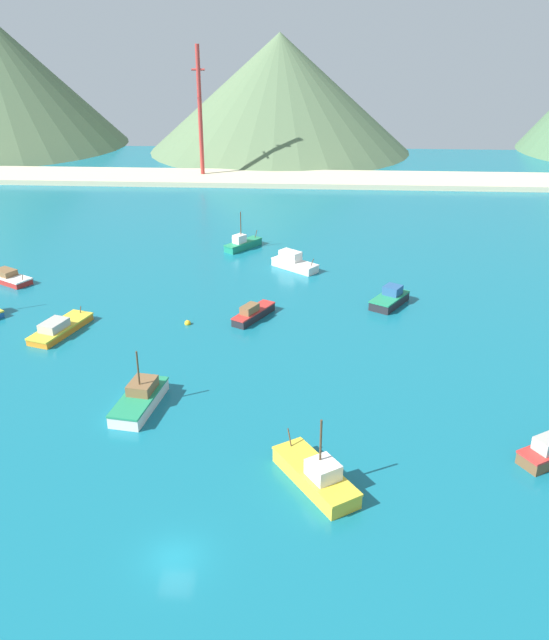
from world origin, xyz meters
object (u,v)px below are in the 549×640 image
(fishing_boat_11, at_px, (253,313))
(radio_tower, at_px, (200,113))
(fishing_boat_8, at_px, (294,262))
(fishing_boat_9, at_px, (390,299))
(fishing_boat_3, at_px, (243,244))
(fishing_boat_7, at_px, (316,475))
(fishing_boat_10, at_px, (140,399))
(fishing_boat_0, at_px, (59,328))
(buoy_1, at_px, (188,323))
(fishing_boat_12, at_px, (9,278))

(fishing_boat_11, distance_m, radio_tower, 86.33)
(radio_tower, bearing_deg, fishing_boat_8, -68.91)
(fishing_boat_9, bearing_deg, radio_tower, 116.29)
(fishing_boat_3, xyz_separation_m, fishing_boat_7, (12.68, -62.50, 0.10))
(fishing_boat_3, xyz_separation_m, radio_tower, (-15.35, 53.78, 14.78))
(fishing_boat_10, bearing_deg, fishing_boat_8, 71.33)
(fishing_boat_8, height_order, fishing_boat_9, fishing_boat_8)
(fishing_boat_3, relative_size, fishing_boat_8, 0.94)
(fishing_boat_0, bearing_deg, radio_tower, 87.42)
(fishing_boat_3, relative_size, fishing_boat_9, 0.99)
(fishing_boat_3, relative_size, fishing_boat_11, 0.95)
(buoy_1, xyz_separation_m, radio_tower, (-11.48, 84.96, 15.52))
(fishing_boat_0, distance_m, fishing_boat_3, 39.72)
(fishing_boat_10, distance_m, radio_tower, 106.49)
(fishing_boat_0, height_order, fishing_boat_9, fishing_boat_9)
(fishing_boat_8, bearing_deg, fishing_boat_10, -108.67)
(fishing_boat_0, bearing_deg, fishing_boat_11, 13.67)
(fishing_boat_12, bearing_deg, fishing_boat_10, -49.99)
(fishing_boat_3, xyz_separation_m, fishing_boat_9, (22.67, -23.18, 0.03))
(fishing_boat_7, height_order, fishing_boat_10, fishing_boat_7)
(fishing_boat_9, distance_m, fishing_boat_12, 56.04)
(fishing_boat_8, bearing_deg, fishing_boat_7, -86.08)
(radio_tower, bearing_deg, fishing_boat_9, -63.71)
(fishing_boat_11, height_order, fishing_boat_12, fishing_boat_11)
(fishing_boat_0, height_order, radio_tower, radio_tower)
(fishing_boat_12, relative_size, buoy_1, 9.22)
(fishing_boat_7, bearing_deg, fishing_boat_8, 93.92)
(fishing_boat_10, bearing_deg, fishing_boat_9, 45.26)
(fishing_boat_0, height_order, fishing_boat_7, fishing_boat_7)
(fishing_boat_0, bearing_deg, buoy_1, 12.82)
(fishing_boat_3, xyz_separation_m, fishing_boat_11, (4.36, -28.94, -0.09))
(fishing_boat_12, bearing_deg, fishing_boat_7, -44.32)
(fishing_boat_9, relative_size, radio_tower, 0.24)
(fishing_boat_0, relative_size, fishing_boat_7, 1.07)
(fishing_boat_10, bearing_deg, radio_tower, 95.59)
(fishing_boat_10, relative_size, fishing_boat_12, 1.18)
(buoy_1, bearing_deg, fishing_boat_10, -93.48)
(fishing_boat_3, bearing_deg, fishing_boat_11, -81.43)
(fishing_boat_9, relative_size, fishing_boat_12, 0.96)
(fishing_boat_9, distance_m, buoy_1, 27.73)
(fishing_boat_8, distance_m, fishing_boat_12, 42.97)
(fishing_boat_0, xyz_separation_m, radio_tower, (3.99, 88.48, 14.95))
(fishing_boat_0, xyz_separation_m, fishing_boat_8, (28.37, 25.28, 0.30))
(fishing_boat_8, relative_size, fishing_boat_11, 1.02)
(fishing_boat_7, height_order, radio_tower, radio_tower)
(fishing_boat_3, xyz_separation_m, fishing_boat_12, (-33.11, -17.79, -0.18))
(fishing_boat_7, distance_m, fishing_boat_11, 34.58)
(fishing_boat_0, distance_m, fishing_boat_9, 43.56)
(fishing_boat_0, xyz_separation_m, fishing_boat_11, (23.69, 5.76, 0.08))
(fishing_boat_11, bearing_deg, radio_tower, 103.40)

